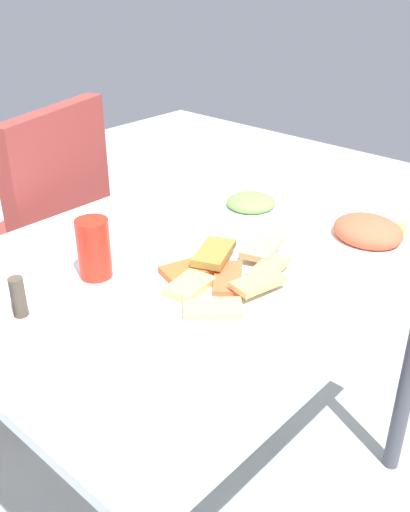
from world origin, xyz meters
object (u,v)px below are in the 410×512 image
object	(u,v)px
dining_table	(193,294)
spoon	(116,209)
dining_chair	(38,239)
pide_platter	(225,278)
condiment_caddy	(12,312)
paper_napkin	(120,212)
salad_plate_greens	(251,205)
fork	(125,213)
soda_can	(94,249)
salad_plate_rice	(368,233)

from	to	relation	value
dining_table	spoon	world-z (taller)	spoon
dining_chair	pide_platter	bearing A→B (deg)	-93.82
condiment_caddy	paper_napkin	bearing A→B (deg)	28.00
pide_platter	spoon	xyz separation A→B (m)	(0.09, 0.43, -0.01)
salad_plate_greens	paper_napkin	world-z (taller)	salad_plate_greens
dining_chair	fork	xyz separation A→B (m)	(0.03, -0.38, 0.19)
dining_table	dining_chair	world-z (taller)	dining_chair
soda_can	fork	xyz separation A→B (m)	(0.23, 0.19, -0.06)
salad_plate_greens	fork	bearing A→B (deg)	137.74
dining_table	spoon	size ratio (longest dim) A/B	5.13
salad_plate_greens	condiment_caddy	bearing A→B (deg)	-179.72
fork	spoon	world-z (taller)	same
dining_chair	paper_napkin	xyz separation A→B (m)	(0.03, -0.36, 0.18)
dining_table	paper_napkin	world-z (taller)	paper_napkin
spoon	salad_plate_greens	bearing A→B (deg)	-61.39
soda_can	condiment_caddy	world-z (taller)	soda_can
dining_chair	salad_plate_greens	distance (m)	0.67
dining_chair	condiment_caddy	xyz separation A→B (m)	(-0.40, -0.59, 0.21)
dining_chair	dining_table	bearing A→B (deg)	-91.84
soda_can	condiment_caddy	distance (m)	0.21
condiment_caddy	soda_can	bearing A→B (deg)	8.15
dining_table	spoon	bearing A→B (deg)	80.15
dining_table	fork	xyz separation A→B (m)	(0.06, 0.28, 0.09)
salad_plate_rice	salad_plate_greens	bearing A→B (deg)	96.71
spoon	dining_chair	bearing A→B (deg)	81.10
salad_plate_greens	soda_can	world-z (taller)	soda_can
pide_platter	soda_can	bearing A→B (deg)	125.06
salad_plate_rice	paper_napkin	xyz separation A→B (m)	(-0.27, 0.53, -0.02)
fork	salad_plate_rice	bearing A→B (deg)	-73.33
paper_napkin	condiment_caddy	world-z (taller)	condiment_caddy
pide_platter	salad_plate_greens	size ratio (longest dim) A/B	1.74
pide_platter	condiment_caddy	world-z (taller)	condiment_caddy
fork	salad_plate_greens	bearing A→B (deg)	-53.12
salad_plate_greens	condiment_caddy	distance (m)	0.67
fork	spoon	bearing A→B (deg)	79.14
spoon	condiment_caddy	xyz separation A→B (m)	(-0.44, -0.25, 0.02)
paper_napkin	spoon	world-z (taller)	spoon
salad_plate_rice	pide_platter	bearing A→B (deg)	161.70
dining_chair	paper_napkin	size ratio (longest dim) A/B	6.58
dining_chair	salad_plate_rice	distance (m)	0.96
dining_table	spoon	distance (m)	0.34
pide_platter	soda_can	distance (m)	0.26
dining_chair	soda_can	xyz separation A→B (m)	(-0.20, -0.56, 0.24)
salad_plate_greens	paper_napkin	bearing A→B (deg)	135.40
fork	condiment_caddy	world-z (taller)	condiment_caddy
fork	dining_chair	bearing A→B (deg)	84.32
dining_table	pide_platter	xyz separation A→B (m)	(-0.03, -0.12, 0.10)
salad_plate_greens	spoon	bearing A→B (deg)	133.23
fork	pide_platter	bearing A→B (deg)	-113.03
paper_napkin	spoon	distance (m)	0.02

